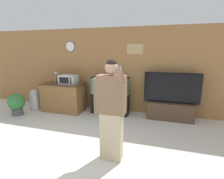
# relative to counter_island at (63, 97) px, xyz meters

# --- Properties ---
(ground_plane) EXTENTS (18.00, 18.00, 0.00)m
(ground_plane) POSITION_rel_counter_island_xyz_m (1.66, -2.48, -0.45)
(ground_plane) COLOR beige
(wall_back_paneled) EXTENTS (10.00, 0.08, 2.60)m
(wall_back_paneled) POSITION_rel_counter_island_xyz_m (1.65, 0.58, 0.85)
(wall_back_paneled) COLOR olive
(wall_back_paneled) RESTS_ON ground_plane
(counter_island) EXTENTS (1.34, 0.69, 0.90)m
(counter_island) POSITION_rel_counter_island_xyz_m (0.00, 0.00, 0.00)
(counter_island) COLOR brown
(counter_island) RESTS_ON ground_plane
(microwave) EXTENTS (0.53, 0.38, 0.27)m
(microwave) POSITION_rel_counter_island_xyz_m (0.20, 0.03, 0.58)
(microwave) COLOR silver
(microwave) RESTS_ON counter_island
(knife_block) EXTENTS (0.10, 0.11, 0.37)m
(knife_block) POSITION_rel_counter_island_xyz_m (-0.26, 0.05, 0.59)
(knife_block) COLOR brown
(knife_block) RESTS_ON counter_island
(aquarium_on_stand) EXTENTS (1.16, 0.37, 1.14)m
(aquarium_on_stand) POSITION_rel_counter_island_xyz_m (1.51, 0.20, 0.12)
(aquarium_on_stand) COLOR black
(aquarium_on_stand) RESTS_ON ground_plane
(tv_on_stand) EXTENTS (1.52, 0.40, 1.33)m
(tv_on_stand) POSITION_rel_counter_island_xyz_m (3.28, 0.23, -0.06)
(tv_on_stand) COLOR #4C3828
(tv_on_stand) RESTS_ON ground_plane
(person_standing) EXTENTS (0.57, 0.43, 1.80)m
(person_standing) POSITION_rel_counter_island_xyz_m (2.22, -2.01, 0.48)
(person_standing) COLOR #BCAD89
(person_standing) RESTS_ON ground_plane
(potted_plant) EXTENTS (0.51, 0.51, 0.66)m
(potted_plant) POSITION_rel_counter_island_xyz_m (-1.16, -0.74, -0.08)
(potted_plant) COLOR #4C4C51
(potted_plant) RESTS_ON ground_plane
(trash_bin) EXTENTS (0.31, 0.31, 0.68)m
(trash_bin) POSITION_rel_counter_island_xyz_m (-0.95, -0.19, -0.11)
(trash_bin) COLOR #B7B7BC
(trash_bin) RESTS_ON ground_plane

